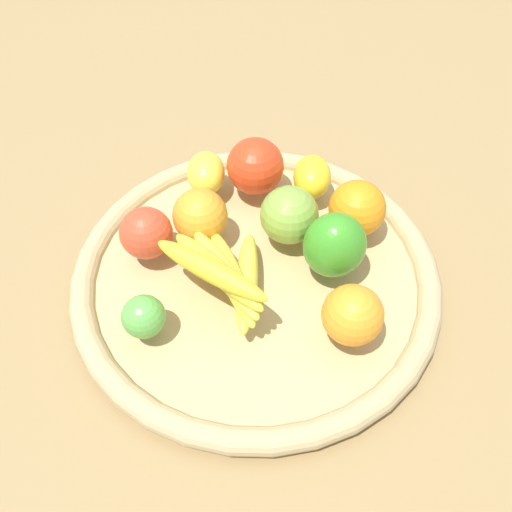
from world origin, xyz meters
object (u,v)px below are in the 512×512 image
banana_bunch (227,275)px  lime_0 (144,316)px  bell_pepper (335,245)px  lemon_1 (311,177)px  apple_1 (146,233)px  orange_2 (353,315)px  orange_1 (357,209)px  orange_0 (200,216)px  lemon_0 (206,173)px  apple_2 (289,215)px  apple_0 (255,166)px

banana_bunch → lime_0: 0.11m
lime_0 → bell_pepper: bearing=141.5°
lemon_1 → lime_0: lemon_1 is taller
apple_1 → orange_2: bearing=92.8°
orange_1 → bell_pepper: bearing=1.8°
orange_0 → lemon_0: bearing=-151.5°
apple_2 → orange_2: 0.16m
banana_bunch → bell_pepper: bell_pepper is taller
lemon_1 → lemon_0: same height
orange_0 → apple_2: 0.11m
apple_2 → orange_1: bearing=127.5°
orange_2 → lime_0: orange_2 is taller
lemon_0 → apple_1: bearing=-0.0°
apple_0 → apple_2: 0.10m
lime_0 → apple_1: bearing=-145.1°
apple_1 → lime_0: size_ratio=1.33×
lime_0 → lemon_0: lemon_0 is taller
apple_2 → bell_pepper: 0.08m
orange_0 → apple_2: (-0.06, 0.10, 0.00)m
apple_0 → lemon_1: 0.08m
banana_bunch → apple_1: 0.12m
bell_pepper → lemon_1: (-0.11, -0.08, -0.02)m
orange_0 → apple_1: 0.07m
lemon_1 → lime_0: size_ratio=1.40×
bell_pepper → orange_2: (0.08, 0.06, -0.01)m
banana_bunch → orange_0: size_ratio=2.17×
orange_0 → lemon_1: orange_0 is taller
apple_0 → apple_2: size_ratio=1.05×
apple_0 → lime_0: (0.27, 0.01, -0.01)m
apple_2 → orange_2: (0.10, 0.13, -0.00)m
apple_2 → lemon_0: bearing=-99.9°
orange_2 → lemon_0: 0.30m
apple_0 → lemon_0: (0.03, -0.06, -0.01)m
apple_1 → orange_2: (-0.01, 0.27, 0.00)m
apple_0 → apple_2: (0.06, 0.08, -0.00)m
orange_1 → orange_0: orange_1 is taller
apple_0 → lemon_1: apple_0 is taller
orange_2 → lemon_0: bearing=-114.4°
apple_2 → apple_0: bearing=-125.1°
orange_0 → apple_1: bearing=-37.5°
orange_1 → orange_2: orange_1 is taller
orange_1 → lemon_0: 0.22m
apple_0 → orange_2: 0.26m
apple_0 → orange_0: (0.11, -0.02, -0.00)m
apple_1 → orange_2: size_ratio=0.96×
orange_1 → orange_0: bearing=-57.3°
bell_pepper → lime_0: size_ratio=1.76×
lemon_1 → lime_0: (0.30, -0.06, -0.00)m
orange_1 → lime_0: (0.26, -0.15, -0.01)m
bell_pepper → orange_2: bell_pepper is taller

